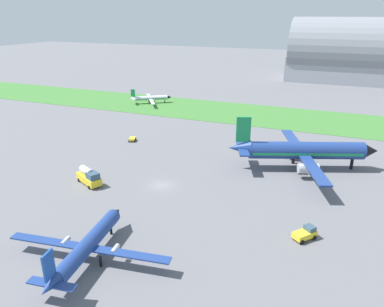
% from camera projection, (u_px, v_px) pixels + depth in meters
% --- Properties ---
extents(ground_plane, '(600.00, 600.00, 0.00)m').
position_uv_depth(ground_plane, '(161.00, 185.00, 73.60)').
color(ground_plane, slate).
extents(grass_taxiway_strip, '(360.00, 28.00, 0.08)m').
position_uv_depth(grass_taxiway_strip, '(241.00, 113.00, 126.07)').
color(grass_taxiway_strip, '#3D7533').
rests_on(grass_taxiway_strip, ground_plane).
extents(airplane_foreground_turboprop, '(23.65, 20.31, 7.10)m').
position_uv_depth(airplane_foreground_turboprop, '(87.00, 245.00, 50.28)').
color(airplane_foreground_turboprop, navy).
rests_on(airplane_foreground_turboprop, ground_plane).
extents(airplane_midfield_jet, '(31.40, 31.63, 11.67)m').
position_uv_depth(airplane_midfield_jet, '(303.00, 151.00, 80.04)').
color(airplane_midfield_jet, navy).
rests_on(airplane_midfield_jet, ground_plane).
extents(airplane_taxiing_turboprop, '(14.11, 16.03, 5.61)m').
position_uv_depth(airplane_taxiing_turboprop, '(150.00, 98.00, 139.26)').
color(airplane_taxiing_turboprop, silver).
rests_on(airplane_taxiing_turboprop, ground_plane).
extents(baggage_cart_near_gate, '(2.48, 2.85, 0.90)m').
position_uv_depth(baggage_cart_near_gate, '(132.00, 139.00, 98.73)').
color(baggage_cart_near_gate, yellow).
rests_on(baggage_cart_near_gate, ground_plane).
extents(fuel_truck_midfield, '(6.89, 5.03, 3.29)m').
position_uv_depth(fuel_truck_midfield, '(89.00, 177.00, 73.74)').
color(fuel_truck_midfield, yellow).
rests_on(fuel_truck_midfield, ground_plane).
extents(pushback_tug_by_runway, '(3.67, 3.93, 1.95)m').
position_uv_depth(pushback_tug_by_runway, '(305.00, 233.00, 55.96)').
color(pushback_tug_by_runway, yellow).
rests_on(pushback_tug_by_runway, ground_plane).
extents(hangar_distant, '(67.75, 30.84, 30.84)m').
position_uv_depth(hangar_distant, '(361.00, 56.00, 179.25)').
color(hangar_distant, '#9399A3').
rests_on(hangar_distant, ground_plane).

